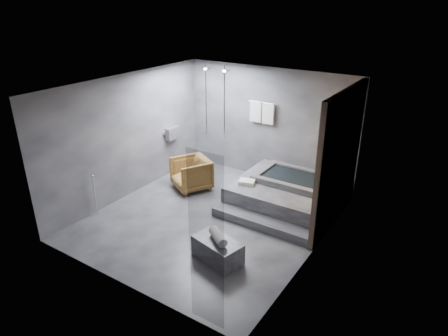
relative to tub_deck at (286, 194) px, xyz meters
The scene contains 7 objects.
room 2.02m from the tub_deck, 118.47° to the right, with size 5.00×5.04×2.82m.
tub_deck is the anchor object (origin of this frame).
tub_step 1.19m from the tub_deck, 90.00° to the right, with size 2.20×0.36×0.18m, color #343436.
concrete_bench 2.57m from the tub_deck, 92.91° to the right, with size 0.89×0.49×0.40m, color #2F2F31.
driftwood_chair 2.33m from the tub_deck, 166.56° to the right, with size 0.82×0.84×0.76m, color #4A3012.
rolled_towel 2.59m from the tub_deck, 92.55° to the right, with size 0.17×0.17×0.48m, color white.
deck_towel 0.94m from the tub_deck, 145.17° to the right, with size 0.34×0.25×0.09m, color white.
Camera 1 is at (4.23, -5.98, 4.34)m, focal length 32.00 mm.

